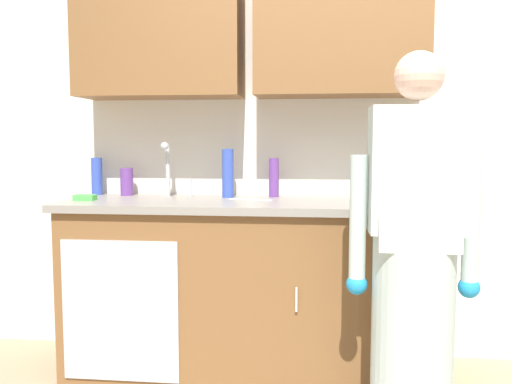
{
  "coord_description": "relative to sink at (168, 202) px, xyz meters",
  "views": [
    {
      "loc": [
        -0.18,
        -2.2,
        1.26
      ],
      "look_at": [
        -0.48,
        0.55,
        1.0
      ],
      "focal_mm": 38.43,
      "sensor_mm": 36.0,
      "label": 1
    }
  ],
  "objects": [
    {
      "name": "bottle_water_tall",
      "position": [
        1.18,
        0.19,
        0.12
      ],
      "size": [
        0.07,
        0.07,
        0.21
      ],
      "primitive_type": "cylinder",
      "color": "#334CB2",
      "rests_on": "countertop"
    },
    {
      "name": "bottle_soap",
      "position": [
        0.56,
        0.2,
        0.12
      ],
      "size": [
        0.06,
        0.06,
        0.22
      ],
      "primitive_type": "cylinder",
      "color": "#66388C",
      "rests_on": "countertop"
    },
    {
      "name": "counter_cabinet",
      "position": [
        0.43,
        -0.01,
        -0.48
      ],
      "size": [
        1.9,
        0.62,
        0.9
      ],
      "color": "brown",
      "rests_on": "ground"
    },
    {
      "name": "knife_on_counter",
      "position": [
        0.45,
        0.02,
        0.02
      ],
      "size": [
        0.24,
        0.07,
        0.01
      ],
      "primitive_type": "cube",
      "rotation": [
        0.0,
        0.0,
        6.08
      ],
      "color": "silver",
      "rests_on": "countertop"
    },
    {
      "name": "person_at_sink",
      "position": [
        1.21,
        -0.61,
        -0.23
      ],
      "size": [
        0.55,
        0.34,
        1.62
      ],
      "color": "white",
      "rests_on": "ground"
    },
    {
      "name": "bottle_cleaner_spray",
      "position": [
        0.31,
        0.13,
        0.15
      ],
      "size": [
        0.07,
        0.07,
        0.27
      ],
      "primitive_type": "cylinder",
      "color": "#334CB2",
      "rests_on": "countertop"
    },
    {
      "name": "sink",
      "position": [
        0.0,
        0.0,
        0.0
      ],
      "size": [
        0.5,
        0.36,
        0.35
      ],
      "color": "#B7BABF",
      "rests_on": "counter_cabinet"
    },
    {
      "name": "countertop",
      "position": [
        0.43,
        -0.01,
        -0.01
      ],
      "size": [
        1.96,
        0.66,
        0.04
      ],
      "primitive_type": "cube",
      "color": "gray",
      "rests_on": "counter_cabinet"
    },
    {
      "name": "bottle_water_short",
      "position": [
        -0.3,
        0.19,
        0.09
      ],
      "size": [
        0.07,
        0.07,
        0.16
      ],
      "primitive_type": "cylinder",
      "color": "#66388C",
      "rests_on": "countertop"
    },
    {
      "name": "kitchen_wall_with_uppers",
      "position": [
        0.84,
        0.29,
        0.55
      ],
      "size": [
        4.8,
        0.44,
        2.7
      ],
      "color": "silver",
      "rests_on": "ground"
    },
    {
      "name": "sponge",
      "position": [
        -0.43,
        -0.1,
        0.03
      ],
      "size": [
        0.11,
        0.07,
        0.03
      ],
      "primitive_type": "cube",
      "color": "#4CBF4C",
      "rests_on": "countertop"
    },
    {
      "name": "bottle_dish_liquid",
      "position": [
        -0.49,
        0.21,
        0.12
      ],
      "size": [
        0.06,
        0.06,
        0.22
      ],
      "primitive_type": "cylinder",
      "color": "#334CB2",
      "rests_on": "countertop"
    },
    {
      "name": "cup_by_sink",
      "position": [
        1.3,
        -0.13,
        0.06
      ],
      "size": [
        0.08,
        0.08,
        0.09
      ],
      "primitive_type": "cylinder",
      "color": "#33478C",
      "rests_on": "countertop"
    }
  ]
}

